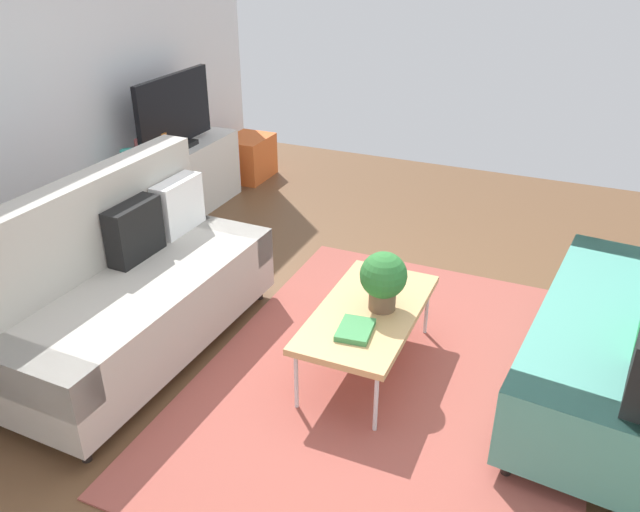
{
  "coord_description": "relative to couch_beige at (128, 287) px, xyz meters",
  "views": [
    {
      "loc": [
        -3.0,
        -0.91,
        2.42
      ],
      "look_at": [
        0.12,
        0.45,
        0.65
      ],
      "focal_mm": 36.15,
      "sensor_mm": 36.0,
      "label": 1
    }
  ],
  "objects": [
    {
      "name": "vase_1",
      "position": [
        1.5,
        0.99,
        0.28
      ],
      "size": [
        0.12,
        0.12,
        0.18
      ],
      "primitive_type": "cylinder",
      "color": "#B24C4C",
      "rests_on": "tv_console"
    },
    {
      "name": "tv_console",
      "position": [
        1.9,
        0.94,
        -0.13
      ],
      "size": [
        1.4,
        0.44,
        0.64
      ],
      "primitive_type": "cube",
      "color": "silver",
      "rests_on": "ground_plane"
    },
    {
      "name": "area_rug",
      "position": [
        0.33,
        -1.62,
        -0.44
      ],
      "size": [
        2.9,
        2.2,
        0.01
      ],
      "primitive_type": "cube",
      "color": "#9E4C42",
      "rests_on": "ground_plane"
    },
    {
      "name": "tv",
      "position": [
        1.9,
        0.92,
        0.51
      ],
      "size": [
        1.0,
        0.2,
        0.64
      ],
      "color": "black",
      "rests_on": "tv_console"
    },
    {
      "name": "coffee_table",
      "position": [
        0.38,
        -1.42,
        -0.05
      ],
      "size": [
        1.1,
        0.56,
        0.42
      ],
      "color": "tan",
      "rests_on": "ground_plane"
    },
    {
      "name": "ground_plane",
      "position": [
        0.36,
        -1.52,
        -0.45
      ],
      "size": [
        7.68,
        7.68,
        0.0
      ],
      "primitive_type": "plane",
      "color": "brown"
    },
    {
      "name": "vase_0",
      "position": [
        1.32,
        0.99,
        0.27
      ],
      "size": [
        0.12,
        0.12,
        0.15
      ],
      "primitive_type": "cylinder",
      "color": "#33B29E",
      "rests_on": "tv_console"
    },
    {
      "name": "bottle_0",
      "position": [
        1.68,
        0.9,
        0.29
      ],
      "size": [
        0.06,
        0.06,
        0.2
      ],
      "primitive_type": "cylinder",
      "color": "orange",
      "rests_on": "tv_console"
    },
    {
      "name": "couch_beige",
      "position": [
        0.0,
        0.0,
        0.0
      ],
      "size": [
        1.92,
        0.89,
        1.1
      ],
      "rotation": [
        0.0,
        0.0,
        3.11
      ],
      "color": "#B2ADA3",
      "rests_on": "ground_plane"
    },
    {
      "name": "couch_green",
      "position": [
        0.66,
        -2.84,
        0.0
      ],
      "size": [
        1.98,
        1.03,
        1.1
      ],
      "rotation": [
        0.0,
        0.0,
        -0.1
      ],
      "color": "teal",
      "rests_on": "ground_plane"
    },
    {
      "name": "potted_plant",
      "position": [
        0.43,
        -1.49,
        0.17
      ],
      "size": [
        0.27,
        0.27,
        0.36
      ],
      "color": "brown",
      "rests_on": "coffee_table"
    },
    {
      "name": "table_book_0",
      "position": [
        0.13,
        -1.43,
        -0.01
      ],
      "size": [
        0.26,
        0.21,
        0.03
      ],
      "primitive_type": "cube",
      "rotation": [
        0.0,
        0.0,
        0.11
      ],
      "color": "#3F8C4C",
      "rests_on": "coffee_table"
    },
    {
      "name": "storage_trunk",
      "position": [
        3.0,
        0.84,
        -0.23
      ],
      "size": [
        0.52,
        0.4,
        0.44
      ],
      "primitive_type": "cube",
      "color": "orange",
      "rests_on": "ground_plane"
    }
  ]
}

